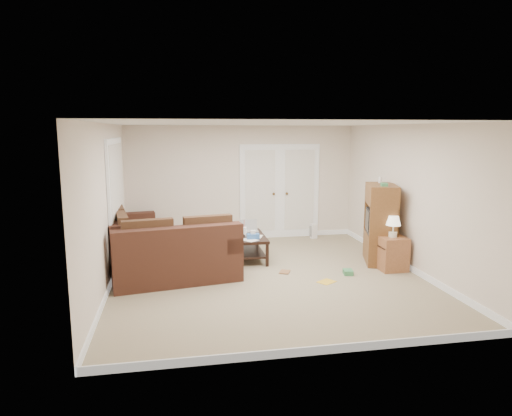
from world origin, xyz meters
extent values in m
plane|color=tan|center=(0.00, 0.00, 0.00)|extent=(5.50, 5.50, 0.00)
cube|color=silver|center=(0.00, 0.00, 2.50)|extent=(5.00, 5.50, 0.02)
cube|color=silver|center=(-2.50, 0.00, 1.25)|extent=(0.02, 5.50, 2.50)
cube|color=silver|center=(2.50, 0.00, 1.25)|extent=(0.02, 5.50, 2.50)
cube|color=silver|center=(0.00, 2.75, 1.25)|extent=(5.00, 0.02, 2.50)
cube|color=silver|center=(0.00, -2.75, 1.25)|extent=(5.00, 0.02, 2.50)
cube|color=silver|center=(0.40, 2.72, 1.02)|extent=(0.90, 0.04, 2.13)
cube|color=silver|center=(1.30, 2.72, 1.02)|extent=(0.90, 0.04, 2.13)
cube|color=white|center=(0.40, 2.69, 1.07)|extent=(0.68, 0.02, 1.80)
cube|color=white|center=(1.30, 2.69, 1.07)|extent=(0.68, 0.02, 1.80)
cube|color=silver|center=(-2.47, 1.00, 1.55)|extent=(0.04, 1.92, 1.42)
cube|color=white|center=(-2.44, 1.00, 1.55)|extent=(0.02, 1.74, 1.24)
cube|color=#46261B|center=(-2.20, 1.29, 0.23)|extent=(1.41, 2.69, 0.47)
cube|color=#46261B|center=(-2.56, 1.23, 0.71)|extent=(0.69, 2.56, 0.48)
cube|color=#46261B|center=(-2.39, 2.42, 0.59)|extent=(1.03, 0.43, 0.24)
cube|color=#4D321F|center=(-2.11, 1.31, 0.53)|extent=(1.07, 2.52, 0.13)
cube|color=#46261B|center=(-1.49, 0.12, 0.23)|extent=(2.14, 1.32, 0.47)
cube|color=#46261B|center=(-1.43, -0.24, 0.71)|extent=(2.02, 0.60, 0.48)
cube|color=#46261B|center=(-0.64, 0.26, 0.59)|extent=(0.43, 1.03, 0.24)
cube|color=#4D321F|center=(-1.51, 0.20, 0.53)|extent=(1.97, 0.97, 0.13)
cube|color=black|center=(-0.64, 0.26, 0.73)|extent=(0.50, 0.94, 0.03)
cube|color=red|center=(-0.68, 0.50, 0.75)|extent=(0.37, 0.19, 0.02)
cube|color=black|center=(-0.12, 1.07, 0.44)|extent=(0.58, 1.13, 0.05)
cube|color=black|center=(-0.12, 1.07, 0.15)|extent=(0.49, 1.05, 0.03)
cylinder|color=white|center=(-0.22, 1.02, 0.54)|extent=(0.09, 0.09, 0.16)
cylinder|color=red|center=(-0.22, 1.02, 0.70)|extent=(0.01, 0.01, 0.14)
cube|color=#3361A7|center=(-0.10, 0.76, 0.51)|extent=(0.23, 0.13, 0.09)
cube|color=white|center=(-0.12, 0.97, 0.46)|extent=(0.38, 0.62, 0.00)
cube|color=brown|center=(2.20, 0.45, 0.27)|extent=(0.74, 1.00, 0.54)
cube|color=brown|center=(2.20, 0.45, 1.26)|extent=(0.74, 1.00, 0.36)
cube|color=black|center=(2.18, 0.46, 0.76)|extent=(0.57, 0.64, 0.45)
cube|color=black|center=(1.97, 0.52, 0.78)|extent=(0.15, 0.45, 0.36)
cube|color=#3F8A53|center=(2.13, 0.24, 1.46)|extent=(0.15, 0.19, 0.05)
cylinder|color=white|center=(2.28, 0.71, 1.49)|extent=(0.06, 0.06, 0.11)
cube|color=#9B5F38|center=(2.20, -0.04, 0.29)|extent=(0.45, 0.45, 0.58)
cylinder|color=white|center=(2.20, -0.04, 0.63)|extent=(0.14, 0.14, 0.09)
cylinder|color=white|center=(2.20, -0.04, 0.74)|extent=(0.03, 0.03, 0.13)
cone|color=white|center=(2.20, -0.04, 0.87)|extent=(0.25, 0.25, 0.16)
cube|color=white|center=(1.58, 2.45, 0.16)|extent=(0.16, 0.14, 0.33)
cube|color=yellow|center=(0.88, -0.47, 0.00)|extent=(0.35, 0.33, 0.01)
cube|color=#3F8A53|center=(1.36, -0.16, 0.04)|extent=(0.18, 0.22, 0.08)
imported|color=brown|center=(0.26, 0.17, 0.01)|extent=(0.25, 0.28, 0.02)
camera|label=1|loc=(-1.49, -7.14, 2.39)|focal=32.00mm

